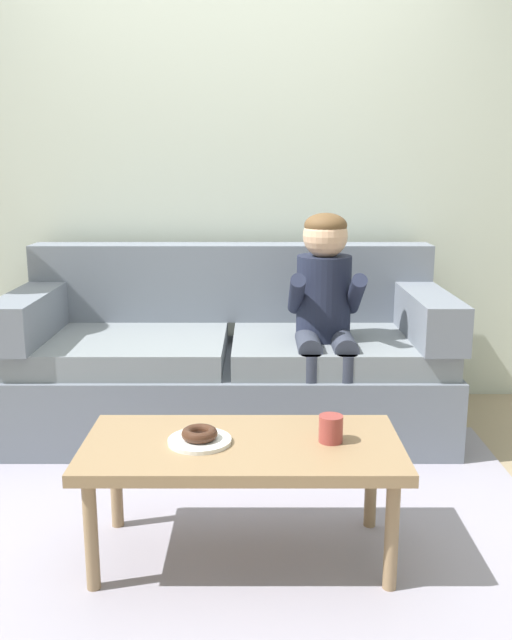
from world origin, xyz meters
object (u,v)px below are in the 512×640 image
object	(u,v)px
couch	(231,364)
mug	(332,429)
coffee_table	(243,455)
person_child	(326,307)
donut	(201,434)

from	to	relation	value
couch	mug	world-z (taller)	couch
couch	coffee_table	xyz separation A→B (m)	(0.09, -1.22, 0.04)
person_child	donut	xyz separation A→B (m)	(-0.51, -1.02, -0.22)
coffee_table	couch	bearing A→B (deg)	94.03
person_child	coffee_table	bearing A→B (deg)	-109.90
couch	donut	xyz separation A→B (m)	(-0.05, -1.23, 0.12)
mug	donut	bearing A→B (deg)	-178.56
couch	coffee_table	world-z (taller)	couch
mug	coffee_table	bearing A→B (deg)	-178.79
coffee_table	person_child	bearing A→B (deg)	70.10
coffee_table	mug	distance (m)	0.31
person_child	donut	size ratio (longest dim) A/B	9.18
donut	person_child	bearing A→B (deg)	63.56
coffee_table	donut	xyz separation A→B (m)	(-0.14, -0.00, 0.08)
coffee_table	mug	world-z (taller)	mug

